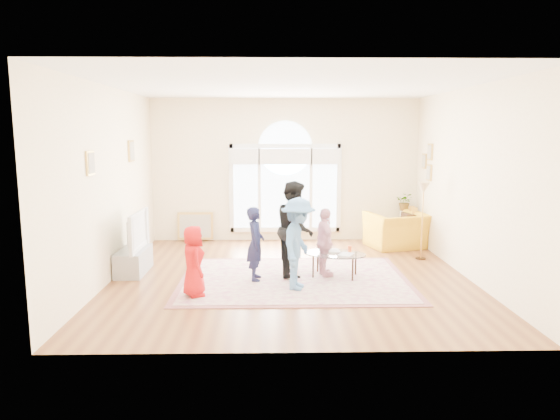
{
  "coord_description": "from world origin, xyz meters",
  "views": [
    {
      "loc": [
        -0.35,
        -8.28,
        2.43
      ],
      "look_at": [
        -0.17,
        0.3,
        1.11
      ],
      "focal_mm": 32.0,
      "sensor_mm": 36.0,
      "label": 1
    }
  ],
  "objects_px": {
    "tv_console": "(134,261)",
    "coffee_table": "(335,254)",
    "area_rug": "(294,279)",
    "television": "(133,231)",
    "armchair": "(397,230)"
  },
  "relations": [
    {
      "from": "area_rug",
      "to": "tv_console",
      "type": "distance_m",
      "value": 2.86
    },
    {
      "from": "area_rug",
      "to": "coffee_table",
      "type": "bearing_deg",
      "value": 10.35
    },
    {
      "from": "tv_console",
      "to": "coffee_table",
      "type": "xyz_separation_m",
      "value": [
        3.5,
        -0.35,
        0.19
      ]
    },
    {
      "from": "tv_console",
      "to": "armchair",
      "type": "relative_size",
      "value": 0.87
    },
    {
      "from": "area_rug",
      "to": "coffee_table",
      "type": "distance_m",
      "value": 0.8
    },
    {
      "from": "coffee_table",
      "to": "tv_console",
      "type": "bearing_deg",
      "value": -168.45
    },
    {
      "from": "television",
      "to": "coffee_table",
      "type": "distance_m",
      "value": 3.53
    },
    {
      "from": "area_rug",
      "to": "coffee_table",
      "type": "relative_size",
      "value": 3.0
    },
    {
      "from": "area_rug",
      "to": "tv_console",
      "type": "relative_size",
      "value": 3.6
    },
    {
      "from": "area_rug",
      "to": "armchair",
      "type": "relative_size",
      "value": 3.12
    },
    {
      "from": "coffee_table",
      "to": "armchair",
      "type": "distance_m",
      "value": 2.74
    },
    {
      "from": "television",
      "to": "armchair",
      "type": "distance_m",
      "value": 5.45
    },
    {
      "from": "tv_console",
      "to": "television",
      "type": "height_order",
      "value": "television"
    },
    {
      "from": "coffee_table",
      "to": "armchair",
      "type": "height_order",
      "value": "armchair"
    },
    {
      "from": "area_rug",
      "to": "coffee_table",
      "type": "height_order",
      "value": "coffee_table"
    }
  ]
}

